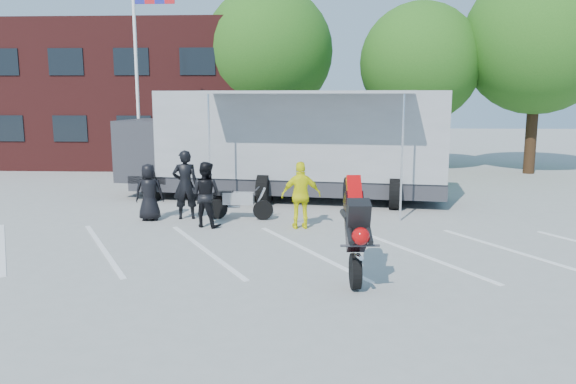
# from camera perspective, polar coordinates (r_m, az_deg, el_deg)

# --- Properties ---
(ground) EXTENTS (100.00, 100.00, 0.00)m
(ground) POSITION_cam_1_polar(r_m,az_deg,el_deg) (11.91, 1.10, -7.33)
(ground) COLOR #9A9A95
(ground) RESTS_ON ground
(parking_bay_lines) EXTENTS (18.09, 13.33, 0.01)m
(parking_bay_lines) POSITION_cam_1_polar(r_m,az_deg,el_deg) (12.87, 1.25, -5.99)
(parking_bay_lines) COLOR white
(parking_bay_lines) RESTS_ON ground
(office_building) EXTENTS (18.00, 8.00, 7.00)m
(office_building) POSITION_cam_1_polar(r_m,az_deg,el_deg) (31.15, -16.68, 9.37)
(office_building) COLOR #4E1A19
(office_building) RESTS_ON ground
(flagpole) EXTENTS (1.61, 0.12, 8.00)m
(flagpole) POSITION_cam_1_polar(r_m,az_deg,el_deg) (22.43, -14.57, 13.44)
(flagpole) COLOR white
(flagpole) RESTS_ON ground
(tree_left) EXTENTS (6.12, 6.12, 8.64)m
(tree_left) POSITION_cam_1_polar(r_m,az_deg,el_deg) (27.56, -2.01, 14.07)
(tree_left) COLOR #382314
(tree_left) RESTS_ON ground
(tree_mid) EXTENTS (5.44, 5.44, 7.68)m
(tree_mid) POSITION_cam_1_polar(r_m,az_deg,el_deg) (26.82, 13.26, 12.61)
(tree_mid) COLOR #382314
(tree_mid) RESTS_ON ground
(tree_right) EXTENTS (6.46, 6.46, 9.12)m
(tree_right) POSITION_cam_1_polar(r_m,az_deg,el_deg) (27.71, 24.06, 13.87)
(tree_right) COLOR #382314
(tree_right) RESTS_ON ground
(transporter_truck) EXTENTS (12.12, 7.04, 3.65)m
(transporter_truck) POSITION_cam_1_polar(r_m,az_deg,el_deg) (19.25, -0.14, -0.70)
(transporter_truck) COLOR #9B9EA4
(transporter_truck) RESTS_ON ground
(parked_motorcycle) EXTENTS (1.97, 0.75, 1.01)m
(parked_motorcycle) POSITION_cam_1_polar(r_m,az_deg,el_deg) (16.16, -4.86, -2.77)
(parked_motorcycle) COLOR #B2B3B7
(parked_motorcycle) RESTS_ON ground
(stunt_bike_rider) EXTENTS (1.02, 1.93, 2.20)m
(stunt_bike_rider) POSITION_cam_1_polar(r_m,az_deg,el_deg) (11.15, 6.29, -8.59)
(stunt_bike_rider) COLOR black
(stunt_bike_rider) RESTS_ON ground
(spectator_leather_a) EXTENTS (0.86, 0.63, 1.62)m
(spectator_leather_a) POSITION_cam_1_polar(r_m,az_deg,el_deg) (16.31, -13.92, -0.01)
(spectator_leather_a) COLOR black
(spectator_leather_a) RESTS_ON ground
(spectator_leather_b) EXTENTS (0.80, 0.59, 1.98)m
(spectator_leather_b) POSITION_cam_1_polar(r_m,az_deg,el_deg) (16.26, -10.39, 0.74)
(spectator_leather_b) COLOR black
(spectator_leather_b) RESTS_ON ground
(spectator_leather_c) EXTENTS (1.03, 0.91, 1.77)m
(spectator_leather_c) POSITION_cam_1_polar(r_m,az_deg,el_deg) (15.22, -8.37, -0.24)
(spectator_leather_c) COLOR black
(spectator_leather_c) RESTS_ON ground
(spectator_hivis) EXTENTS (1.11, 0.60, 1.79)m
(spectator_hivis) POSITION_cam_1_polar(r_m,az_deg,el_deg) (14.84, 1.34, -0.34)
(spectator_hivis) COLOR #FAF80D
(spectator_hivis) RESTS_ON ground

